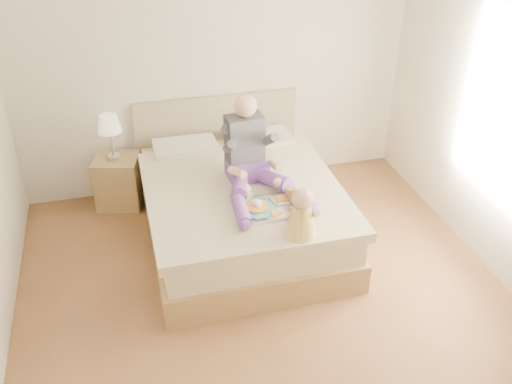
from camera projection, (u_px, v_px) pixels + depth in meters
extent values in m
cube|color=brown|center=(270.00, 308.00, 4.61)|extent=(4.00, 4.20, 0.01)
cube|color=beige|center=(214.00, 62.00, 5.61)|extent=(4.00, 0.02, 2.70)
cube|color=white|center=(509.00, 113.00, 4.45)|extent=(0.02, 1.30, 1.60)
cube|color=white|center=(509.00, 113.00, 4.45)|extent=(0.01, 1.18, 1.48)
cube|color=olive|center=(241.00, 224.00, 5.37)|extent=(1.68, 2.13, 0.28)
cube|color=beige|center=(240.00, 200.00, 5.23)|extent=(1.60, 2.05, 0.24)
cube|color=beige|center=(244.00, 194.00, 5.02)|extent=(1.70, 1.80, 0.09)
cube|color=silver|center=(186.00, 150.00, 5.66)|extent=(0.62, 0.40, 0.14)
cube|color=silver|center=(260.00, 141.00, 5.82)|extent=(0.62, 0.40, 0.14)
cube|color=gray|center=(217.00, 139.00, 6.06)|extent=(1.70, 0.08, 1.00)
cube|color=olive|center=(119.00, 181.00, 5.78)|extent=(0.52, 0.48, 0.53)
cylinder|color=silver|center=(114.00, 157.00, 5.62)|extent=(0.12, 0.12, 0.04)
cylinder|color=silver|center=(112.00, 143.00, 5.54)|extent=(0.02, 0.02, 0.26)
cone|color=#FFF2C7|center=(109.00, 124.00, 5.43)|extent=(0.23, 0.23, 0.16)
cube|color=#673C97|center=(247.00, 169.00, 5.13)|extent=(0.37, 0.30, 0.16)
cube|color=#36363D|center=(245.00, 139.00, 5.03)|extent=(0.34, 0.23, 0.43)
sphere|color=#F1B796|center=(245.00, 106.00, 4.83)|extent=(0.20, 0.20, 0.20)
cylinder|color=#673C97|center=(240.00, 185.00, 4.92)|extent=(0.25, 0.49, 0.20)
cylinder|color=#673C97|center=(241.00, 209.00, 4.62)|extent=(0.14, 0.42, 0.11)
sphere|color=#673C97|center=(245.00, 224.00, 4.46)|extent=(0.10, 0.10, 0.10)
cylinder|color=#36363D|center=(230.00, 146.00, 4.86)|extent=(0.08, 0.27, 0.22)
cylinder|color=#F1B796|center=(237.00, 172.00, 4.81)|extent=(0.12, 0.29, 0.15)
sphere|color=#F1B796|center=(246.00, 189.00, 4.76)|extent=(0.08, 0.08, 0.08)
cylinder|color=#673C97|center=(271.00, 179.00, 5.01)|extent=(0.32, 0.48, 0.20)
cylinder|color=#673C97|center=(298.00, 197.00, 4.77)|extent=(0.22, 0.43, 0.11)
sphere|color=#673C97|center=(312.00, 210.00, 4.63)|extent=(0.10, 0.10, 0.10)
cylinder|color=#36363D|center=(269.00, 140.00, 4.97)|extent=(0.13, 0.28, 0.22)
cylinder|color=#F1B796|center=(275.00, 165.00, 4.92)|extent=(0.07, 0.28, 0.15)
sphere|color=#F1B796|center=(278.00, 182.00, 4.85)|extent=(0.08, 0.08, 0.08)
cube|color=silver|center=(269.00, 209.00, 4.72)|extent=(0.51, 0.40, 0.01)
cylinder|color=teal|center=(257.00, 209.00, 4.70)|extent=(0.30, 0.30, 0.02)
cylinder|color=#D99548|center=(257.00, 207.00, 4.69)|extent=(0.20, 0.20, 0.02)
cylinder|color=white|center=(245.00, 197.00, 4.77)|extent=(0.09, 0.09, 0.10)
torus|color=white|center=(252.00, 196.00, 4.78)|extent=(0.02, 0.07, 0.07)
cylinder|color=brown|center=(245.00, 192.00, 4.75)|extent=(0.08, 0.08, 0.01)
cylinder|color=white|center=(281.00, 200.00, 4.81)|extent=(0.16, 0.16, 0.01)
cube|color=#D99548|center=(281.00, 199.00, 4.80)|extent=(0.09, 0.08, 0.02)
cylinder|color=white|center=(276.00, 215.00, 4.62)|extent=(0.16, 0.16, 0.01)
ellipsoid|color=#B91334|center=(279.00, 214.00, 4.61)|extent=(0.04, 0.04, 0.01)
cylinder|color=white|center=(290.00, 194.00, 4.78)|extent=(0.08, 0.08, 0.13)
cylinder|color=orange|center=(290.00, 194.00, 4.78)|extent=(0.07, 0.07, 0.13)
cylinder|color=white|center=(293.00, 211.00, 4.64)|extent=(0.08, 0.08, 0.04)
cylinder|color=#4E1E0B|center=(293.00, 211.00, 4.64)|extent=(0.07, 0.07, 0.03)
cone|color=#EBC14A|center=(301.00, 220.00, 4.36)|extent=(0.25, 0.25, 0.27)
sphere|color=#F1B796|center=(302.00, 199.00, 4.25)|extent=(0.17, 0.17, 0.17)
cylinder|color=#F1B796|center=(294.00, 220.00, 4.51)|extent=(0.12, 0.20, 0.06)
sphere|color=#F1B796|center=(292.00, 214.00, 4.59)|extent=(0.05, 0.05, 0.05)
cylinder|color=#F1B796|center=(289.00, 214.00, 4.34)|extent=(0.11, 0.14, 0.11)
cylinder|color=#F1B796|center=(305.00, 220.00, 4.51)|extent=(0.08, 0.19, 0.06)
sphere|color=#F1B796|center=(305.00, 214.00, 4.59)|extent=(0.05, 0.05, 0.05)
cylinder|color=#F1B796|center=(314.00, 214.00, 4.34)|extent=(0.05, 0.14, 0.11)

